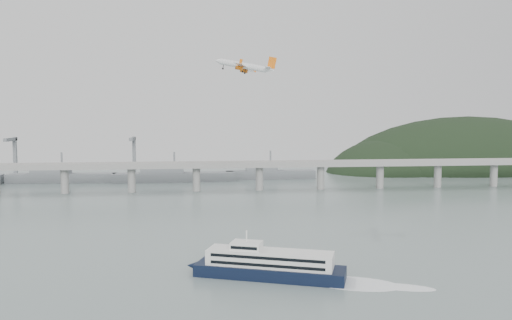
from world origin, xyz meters
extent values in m
plane|color=slate|center=(0.00, 0.00, 0.00)|extent=(900.00, 900.00, 0.00)
cube|color=gray|center=(0.00, 200.00, 20.00)|extent=(800.00, 22.00, 2.20)
cube|color=gray|center=(0.00, 189.50, 22.00)|extent=(800.00, 0.60, 1.80)
cube|color=gray|center=(0.00, 210.50, 22.00)|extent=(800.00, 0.60, 1.80)
cylinder|color=gray|center=(-130.00, 200.00, 9.50)|extent=(6.00, 6.00, 21.00)
cylinder|color=gray|center=(-80.00, 200.00, 9.50)|extent=(6.00, 6.00, 21.00)
cylinder|color=gray|center=(-30.00, 200.00, 9.50)|extent=(6.00, 6.00, 21.00)
cylinder|color=gray|center=(20.00, 200.00, 9.50)|extent=(6.00, 6.00, 21.00)
cylinder|color=gray|center=(70.00, 200.00, 9.50)|extent=(6.00, 6.00, 21.00)
cylinder|color=gray|center=(120.00, 200.00, 9.50)|extent=(6.00, 6.00, 21.00)
cylinder|color=gray|center=(170.00, 200.00, 9.50)|extent=(6.00, 6.00, 21.00)
cylinder|color=gray|center=(220.00, 200.00, 9.50)|extent=(6.00, 6.00, 21.00)
ellipsoid|color=black|center=(270.00, 330.00, -18.00)|extent=(320.00, 150.00, 156.00)
ellipsoid|color=black|center=(175.00, 320.00, -12.00)|extent=(140.00, 110.00, 96.00)
cube|color=slate|center=(-150.00, 270.00, 4.00)|extent=(95.67, 20.15, 8.00)
cube|color=slate|center=(-159.50, 270.00, 12.00)|extent=(33.90, 15.02, 8.00)
cylinder|color=slate|center=(-150.00, 270.00, 20.00)|extent=(1.60, 1.60, 14.00)
cube|color=slate|center=(-50.00, 265.00, 4.00)|extent=(110.55, 21.43, 8.00)
cube|color=slate|center=(-61.00, 265.00, 12.00)|extent=(39.01, 16.73, 8.00)
cylinder|color=slate|center=(-50.00, 265.00, 20.00)|extent=(1.60, 1.60, 14.00)
cube|color=slate|center=(40.00, 275.00, 4.00)|extent=(85.00, 13.60, 8.00)
cube|color=slate|center=(31.50, 275.00, 12.00)|extent=(29.75, 11.90, 8.00)
cylinder|color=slate|center=(40.00, 275.00, 20.00)|extent=(1.60, 1.60, 14.00)
cube|color=slate|center=(-200.00, 300.00, 20.00)|extent=(3.00, 3.00, 40.00)
cube|color=slate|center=(-200.00, 290.00, 38.00)|extent=(3.00, 28.00, 3.00)
cube|color=slate|center=(-90.00, 300.00, 20.00)|extent=(3.00, 3.00, 40.00)
cube|color=slate|center=(-90.00, 290.00, 38.00)|extent=(3.00, 28.00, 3.00)
cube|color=black|center=(-3.98, -20.17, 2.14)|extent=(54.64, 30.85, 4.28)
cone|color=black|center=(-31.05, -10.01, 2.14)|extent=(6.52, 5.89, 4.28)
cube|color=white|center=(-3.98, -20.17, 6.96)|extent=(45.86, 25.84, 5.35)
cube|color=black|center=(-5.89, -25.23, 8.35)|extent=(38.15, 14.47, 1.07)
cube|color=black|center=(-5.89, -25.23, 5.78)|extent=(38.15, 14.47, 1.07)
cube|color=black|center=(-2.08, -15.11, 8.35)|extent=(38.15, 14.47, 1.07)
cube|color=black|center=(-2.08, -15.11, 5.78)|extent=(38.15, 14.47, 1.07)
cube|color=white|center=(-12.00, -17.16, 11.03)|extent=(12.66, 10.78, 2.78)
cube|color=black|center=(-13.34, -20.72, 11.03)|extent=(9.07, 3.51, 1.07)
cylinder|color=white|center=(-12.00, -17.16, 14.46)|extent=(0.69, 0.69, 4.28)
ellipsoid|color=white|center=(24.08, -30.72, 0.05)|extent=(34.29, 25.28, 0.21)
ellipsoid|color=white|center=(38.11, -35.99, 0.05)|extent=(24.36, 15.35, 0.21)
cylinder|color=white|center=(-4.34, 75.75, 85.05)|extent=(24.87, 13.16, 8.21)
cone|color=white|center=(-17.76, 80.71, 87.89)|extent=(5.18, 4.65, 3.96)
cone|color=white|center=(9.58, 70.63, 82.57)|extent=(5.85, 4.68, 4.14)
cube|color=white|center=(-3.69, 75.46, 83.98)|extent=(14.69, 30.69, 2.79)
cube|color=white|center=(8.87, 70.93, 83.38)|extent=(6.41, 11.28, 1.35)
cube|color=orange|center=(10.31, 70.56, 86.14)|extent=(5.07, 1.80, 6.62)
cylinder|color=orange|center=(-3.51, 80.66, 82.74)|extent=(4.66, 3.56, 2.82)
cylinder|color=black|center=(-5.27, 81.31, 83.12)|extent=(1.41, 2.16, 2.12)
cube|color=white|center=(-3.33, 80.64, 83.64)|extent=(2.39, 1.01, 1.53)
cylinder|color=orange|center=(-6.89, 71.23, 83.26)|extent=(4.66, 3.56, 2.82)
cylinder|color=black|center=(-8.65, 71.89, 83.63)|extent=(1.41, 2.16, 2.12)
cube|color=white|center=(-6.70, 71.22, 84.15)|extent=(2.39, 1.01, 1.53)
cylinder|color=black|center=(-3.22, 77.72, 82.26)|extent=(0.85, 0.46, 2.22)
cylinder|color=black|center=(-3.42, 77.73, 81.27)|extent=(1.25, 0.70, 1.20)
cylinder|color=black|center=(-4.81, 73.26, 82.50)|extent=(0.85, 0.46, 2.22)
cylinder|color=black|center=(-5.01, 73.28, 81.52)|extent=(1.25, 0.70, 1.20)
cylinder|color=black|center=(-14.91, 79.52, 84.69)|extent=(0.85, 0.46, 2.22)
cylinder|color=black|center=(-15.11, 79.54, 83.70)|extent=(1.25, 0.70, 1.20)
cube|color=orange|center=(3.43, 89.38, 83.91)|extent=(1.84, 0.71, 2.44)
cube|color=orange|center=(-7.01, 60.25, 85.50)|extent=(1.84, 0.71, 2.44)
camera|label=1|loc=(-29.41, -192.54, 56.16)|focal=35.00mm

